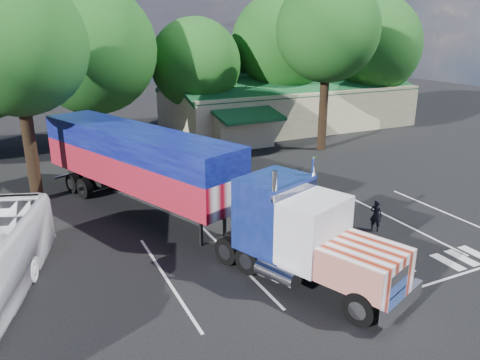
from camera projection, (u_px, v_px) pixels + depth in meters
name	position (u px, v px, depth m)	size (l,w,h in m)	color
ground	(242.00, 205.00, 26.85)	(120.00, 120.00, 0.00)	black
event_hall	(286.00, 105.00, 47.05)	(24.20, 14.12, 5.55)	beige
tree_row_c	(92.00, 50.00, 36.05)	(10.00, 10.00, 13.05)	black
tree_row_d	(196.00, 64.00, 41.36)	(8.00, 8.00, 10.60)	black
tree_row_e	(281.00, 44.00, 45.05)	(9.60, 9.60, 12.90)	black
tree_row_f	(370.00, 46.00, 48.27)	(10.40, 10.40, 13.00)	black
tree_near_left	(16.00, 46.00, 24.82)	(7.60, 7.60, 12.65)	black
tree_near_right	(328.00, 30.00, 35.89)	(8.00, 8.00, 13.50)	black
semi_truck	(171.00, 174.00, 23.59)	(10.83, 22.32, 4.79)	black
woman	(376.00, 215.00, 23.34)	(0.60, 0.39, 1.64)	black
bicycle	(296.00, 172.00, 31.50)	(0.57, 1.63, 0.86)	black
silver_sedan	(230.00, 135.00, 40.95)	(1.48, 4.24, 1.40)	#A5A9AD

